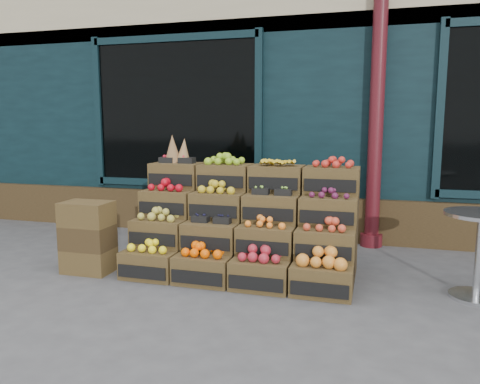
# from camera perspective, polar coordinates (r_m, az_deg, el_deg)

# --- Properties ---
(ground) EXTENTS (60.00, 60.00, 0.00)m
(ground) POSITION_cam_1_polar(r_m,az_deg,el_deg) (4.61, -0.03, -11.87)
(ground) COLOR #48484B
(ground) RESTS_ON ground
(shop_facade) EXTENTS (12.00, 6.24, 4.80)m
(shop_facade) POSITION_cam_1_polar(r_m,az_deg,el_deg) (9.38, 8.94, 13.26)
(shop_facade) COLOR black
(shop_facade) RESTS_ON ground
(crate_display) EXTENTS (2.35, 1.14, 1.47)m
(crate_display) POSITION_cam_1_polar(r_m,az_deg,el_deg) (5.06, 0.54, -4.69)
(crate_display) COLOR #49381C
(crate_display) RESTS_ON ground
(spare_crates) EXTENTS (0.52, 0.36, 0.77)m
(spare_crates) POSITION_cam_1_polar(r_m,az_deg,el_deg) (5.30, -18.05, -5.25)
(spare_crates) COLOR #49381C
(spare_crates) RESTS_ON ground
(bistro_table) EXTENTS (0.64, 0.64, 0.81)m
(bistro_table) POSITION_cam_1_polar(r_m,az_deg,el_deg) (4.78, 27.16, -5.79)
(bistro_table) COLOR silver
(bistro_table) RESTS_ON ground
(shopkeeper) EXTENTS (0.77, 0.64, 1.79)m
(shopkeeper) POSITION_cam_1_polar(r_m,az_deg,el_deg) (7.37, -3.78, 2.97)
(shopkeeper) COLOR #18552B
(shopkeeper) RESTS_ON ground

